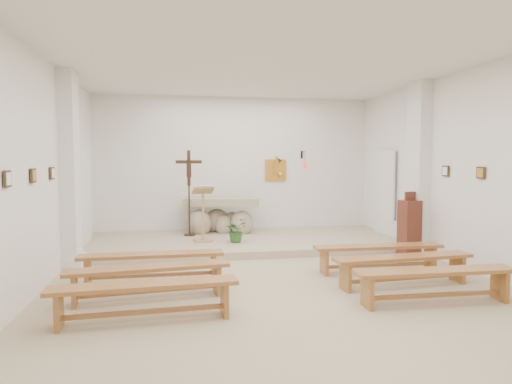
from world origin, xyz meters
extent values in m
cube|color=tan|center=(0.00, 0.00, 0.00)|extent=(7.00, 10.00, 0.00)
cube|color=white|center=(-3.49, 0.00, 1.75)|extent=(0.02, 10.00, 3.50)
cube|color=white|center=(3.49, 0.00, 1.75)|extent=(0.02, 10.00, 3.50)
cube|color=white|center=(0.00, 4.99, 1.75)|extent=(7.00, 0.02, 3.50)
cube|color=silver|center=(0.00, 0.00, 3.49)|extent=(7.00, 10.00, 0.02)
cube|color=#BDA791|center=(0.00, 3.50, 0.07)|extent=(6.98, 3.00, 0.15)
cube|color=white|center=(-3.37, 2.00, 1.75)|extent=(0.26, 0.55, 3.50)
cube|color=white|center=(3.37, 2.00, 1.75)|extent=(0.26, 0.55, 3.50)
cube|color=gold|center=(1.05, 4.96, 1.65)|extent=(0.55, 0.04, 0.55)
cube|color=black|center=(1.75, 4.97, 2.05)|extent=(0.04, 0.02, 0.20)
cylinder|color=black|center=(1.75, 4.82, 2.12)|extent=(0.02, 0.30, 0.02)
cylinder|color=black|center=(1.75, 4.67, 1.95)|extent=(0.01, 0.01, 0.34)
sphere|color=red|center=(1.75, 4.67, 1.76)|extent=(0.11, 0.11, 0.11)
cube|color=#3A2B19|center=(-3.47, -0.80, 1.72)|extent=(0.03, 0.20, 0.20)
cube|color=#3A2B19|center=(-3.47, 0.20, 1.72)|extent=(0.03, 0.20, 0.20)
cube|color=#3A2B19|center=(-3.47, 1.20, 1.72)|extent=(0.03, 0.20, 0.20)
cube|color=#3A2B19|center=(3.47, 0.20, 1.72)|extent=(0.03, 0.20, 0.20)
cube|color=#3A2B19|center=(3.47, 1.20, 1.72)|extent=(0.03, 0.20, 0.20)
cube|color=silver|center=(-3.43, 2.70, 0.27)|extent=(0.10, 0.85, 0.52)
cube|color=silver|center=(3.43, 2.70, 0.27)|extent=(0.10, 0.85, 0.52)
ellipsoid|color=#B5AB8A|center=(-0.96, 4.36, 0.40)|extent=(0.58, 0.50, 0.66)
ellipsoid|color=#B5AB8A|center=(0.05, 4.20, 0.38)|extent=(0.54, 0.46, 0.62)
ellipsoid|color=#B5AB8A|center=(-0.52, 4.60, 0.41)|extent=(0.62, 0.53, 0.58)
ellipsoid|color=#B5AB8A|center=(-0.14, 4.50, 0.37)|extent=(0.51, 0.43, 0.54)
ellipsoid|color=#B5AB8A|center=(-0.37, 4.34, 0.33)|extent=(0.43, 0.36, 0.51)
cube|color=#B5AB8A|center=(-0.41, 4.40, 0.91)|extent=(1.90, 1.02, 0.18)
cube|color=tan|center=(-0.94, 3.29, 0.17)|extent=(0.42, 0.42, 0.04)
cylinder|color=tan|center=(-0.94, 3.29, 0.68)|extent=(0.05, 0.05, 1.06)
cube|color=tan|center=(-0.93, 3.26, 1.27)|extent=(0.48, 0.38, 0.17)
cube|color=white|center=(-0.93, 3.22, 1.32)|extent=(0.41, 0.31, 0.14)
cylinder|color=#382312|center=(-1.21, 4.10, 0.17)|extent=(0.26, 0.26, 0.03)
cylinder|color=#382312|center=(-1.21, 4.10, 0.75)|extent=(0.04, 0.04, 1.20)
cube|color=#382312|center=(-1.21, 4.10, 1.73)|extent=(0.08, 0.06, 0.82)
cube|color=#382312|center=(-1.21, 4.10, 1.87)|extent=(0.60, 0.06, 0.08)
cube|color=#382312|center=(-1.21, 4.07, 1.70)|extent=(0.11, 0.05, 0.35)
imported|color=#295923|center=(-0.24, 3.07, 0.41)|extent=(0.62, 0.60, 0.52)
cube|color=#5D231A|center=(3.10, 1.81, 0.56)|extent=(0.38, 0.38, 1.12)
cube|color=#5D231A|center=(3.10, 1.81, 1.20)|extent=(0.23, 0.08, 0.18)
cube|color=olive|center=(-1.90, 0.66, 0.45)|extent=(2.23, 0.37, 0.05)
cube|color=olive|center=(-2.87, 0.65, 0.21)|extent=(0.06, 0.33, 0.43)
cube|color=olive|center=(-0.94, 0.66, 0.21)|extent=(0.06, 0.33, 0.43)
cube|color=olive|center=(-1.90, 0.66, 0.12)|extent=(1.88, 0.07, 0.05)
cube|color=olive|center=(1.90, 0.66, 0.45)|extent=(2.24, 0.40, 0.05)
cube|color=olive|center=(0.94, 0.68, 0.21)|extent=(0.07, 0.33, 0.43)
cube|color=olive|center=(2.87, 0.64, 0.21)|extent=(0.07, 0.33, 0.43)
cube|color=olive|center=(1.90, 0.66, 0.12)|extent=(1.88, 0.10, 0.05)
cube|color=olive|center=(-1.90, -0.21, 0.45)|extent=(2.26, 0.61, 0.05)
cube|color=olive|center=(-2.86, -0.33, 0.21)|extent=(0.10, 0.33, 0.43)
cube|color=olive|center=(-0.94, -0.10, 0.21)|extent=(0.10, 0.33, 0.43)
cube|color=olive|center=(-1.90, -0.21, 0.12)|extent=(1.87, 0.28, 0.05)
cube|color=olive|center=(1.90, -0.21, 0.45)|extent=(2.25, 0.52, 0.05)
cube|color=olive|center=(0.94, -0.29, 0.21)|extent=(0.08, 0.33, 0.43)
cube|color=olive|center=(2.86, -0.14, 0.21)|extent=(0.08, 0.33, 0.43)
cube|color=olive|center=(1.90, -0.21, 0.12)|extent=(1.88, 0.20, 0.05)
cube|color=olive|center=(-1.90, -1.09, 0.45)|extent=(2.25, 0.49, 0.05)
cube|color=olive|center=(-2.86, -1.14, 0.21)|extent=(0.08, 0.33, 0.43)
cube|color=olive|center=(-0.94, -1.03, 0.21)|extent=(0.08, 0.33, 0.43)
cube|color=olive|center=(-1.90, -1.09, 0.12)|extent=(1.88, 0.18, 0.05)
cube|color=olive|center=(1.90, -1.09, 0.45)|extent=(2.24, 0.39, 0.05)
cube|color=olive|center=(0.94, -1.07, 0.21)|extent=(0.07, 0.33, 0.43)
cube|color=olive|center=(2.87, -1.10, 0.21)|extent=(0.07, 0.33, 0.43)
cube|color=olive|center=(1.90, -1.09, 0.12)|extent=(1.88, 0.09, 0.05)
camera|label=1|loc=(-1.53, -6.58, 1.97)|focal=32.00mm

